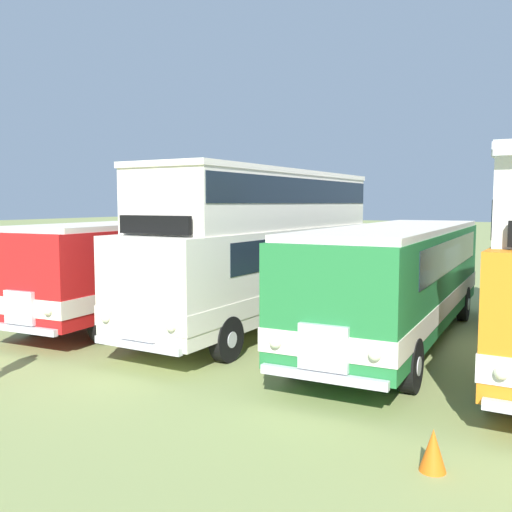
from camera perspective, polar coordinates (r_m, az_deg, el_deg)
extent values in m
plane|color=#8C9956|center=(15.32, 21.53, -8.52)|extent=(200.00, 200.00, 0.00)
cube|color=red|center=(18.55, -10.26, -0.54)|extent=(2.91, 10.74, 2.30)
cube|color=silver|center=(18.62, -10.23, -2.38)|extent=(2.95, 10.78, 0.44)
cube|color=#19232D|center=(18.82, -9.58, 1.39)|extent=(2.85, 8.34, 0.76)
cube|color=#19232D|center=(14.55, -22.43, 0.12)|extent=(2.20, 0.19, 0.90)
cube|color=silver|center=(14.64, -22.57, -4.79)|extent=(0.90, 0.15, 0.80)
cube|color=silver|center=(14.71, -22.59, -6.73)|extent=(2.30, 0.23, 0.16)
sphere|color=#EAEACC|center=(13.98, -20.12, -5.17)|extent=(0.22, 0.22, 0.22)
cube|color=silver|center=(18.47, -10.32, 3.23)|extent=(2.86, 10.34, 0.14)
cylinder|color=black|center=(15.12, -14.87, -6.48)|extent=(0.32, 1.05, 1.04)
cylinder|color=silver|center=(15.03, -14.43, -6.55)|extent=(0.03, 0.36, 0.36)
cylinder|color=black|center=(16.67, -20.95, -5.56)|extent=(0.32, 1.05, 1.04)
cylinder|color=silver|center=(16.78, -21.31, -5.51)|extent=(0.03, 0.36, 0.36)
cylinder|color=black|center=(21.09, -2.07, -2.99)|extent=(0.32, 1.05, 1.04)
cylinder|color=silver|center=(21.02, -1.70, -3.01)|extent=(0.03, 0.36, 0.36)
cylinder|color=black|center=(22.23, -7.35, -2.60)|extent=(0.32, 1.05, 1.04)
cylinder|color=silver|center=(22.31, -7.67, -2.57)|extent=(0.03, 0.36, 0.36)
cube|color=silver|center=(16.43, 0.65, -1.20)|extent=(2.98, 10.64, 2.30)
cube|color=silver|center=(16.51, 0.65, -3.27)|extent=(3.02, 10.68, 0.44)
cube|color=#19232D|center=(16.72, 1.33, 0.98)|extent=(2.90, 8.24, 0.76)
cube|color=#19232D|center=(12.13, -11.55, -0.55)|extent=(2.20, 0.20, 0.90)
cube|color=silver|center=(12.23, -11.78, -6.43)|extent=(0.90, 0.16, 0.80)
cube|color=silver|center=(12.32, -11.83, -8.73)|extent=(2.30, 0.25, 0.16)
sphere|color=#EAEACC|center=(11.65, -8.49, -6.96)|extent=(0.22, 0.22, 0.22)
sphere|color=#EAEACC|center=(12.84, -14.82, -5.94)|extent=(0.22, 0.22, 0.22)
cube|color=silver|center=(16.54, 1.09, 5.44)|extent=(2.84, 9.73, 1.50)
cube|color=silver|center=(16.56, 1.09, 8.27)|extent=(2.90, 9.83, 0.14)
cube|color=#19232D|center=(16.54, 1.09, 6.48)|extent=(2.87, 9.63, 0.68)
cube|color=black|center=(12.44, -10.11, 3.09)|extent=(1.90, 0.21, 0.40)
cylinder|color=black|center=(12.95, -2.95, -8.29)|extent=(0.33, 1.05, 1.04)
cylinder|color=silver|center=(12.87, -2.38, -8.37)|extent=(0.04, 0.36, 0.36)
cylinder|color=black|center=(14.31, -10.75, -7.07)|extent=(0.33, 1.05, 1.04)
cylinder|color=silver|center=(14.40, -11.20, -6.99)|extent=(0.04, 0.36, 0.36)
cylinder|color=black|center=(19.21, 8.77, -3.87)|extent=(0.33, 1.05, 1.04)
cylinder|color=silver|center=(19.16, 9.19, -3.90)|extent=(0.04, 0.36, 0.36)
cylinder|color=black|center=(20.15, 2.66, -3.38)|extent=(0.33, 1.05, 1.04)
cylinder|color=silver|center=(20.22, 2.28, -3.35)|extent=(0.04, 0.36, 0.36)
cube|color=#237538|center=(14.97, 14.07, -2.00)|extent=(2.57, 10.81, 2.30)
cube|color=silver|center=(15.05, 14.01, -4.27)|extent=(2.61, 10.85, 0.44)
cube|color=#19232D|center=(15.29, 14.46, 0.40)|extent=(2.59, 8.41, 0.76)
cube|color=#19232D|center=(9.80, 7.04, -1.86)|extent=(2.20, 0.11, 0.90)
cube|color=silver|center=(9.93, 6.73, -9.10)|extent=(0.90, 0.13, 0.80)
cube|color=silver|center=(10.04, 6.64, -11.91)|extent=(2.30, 0.16, 0.16)
sphere|color=#EAEACC|center=(9.66, 11.80, -9.60)|extent=(0.22, 0.22, 0.22)
sphere|color=#EAEACC|center=(10.26, 1.95, -8.60)|extent=(0.22, 0.22, 0.22)
cube|color=silver|center=(14.86, 14.17, 2.67)|extent=(2.53, 10.41, 0.14)
cylinder|color=black|center=(11.31, 15.25, -10.50)|extent=(0.29, 1.04, 1.04)
cylinder|color=silver|center=(11.28, 16.01, -10.56)|extent=(0.02, 0.36, 0.36)
cylinder|color=black|center=(11.97, 4.27, -9.44)|extent=(0.29, 1.04, 1.04)
cylinder|color=silver|center=(12.03, 3.60, -9.37)|extent=(0.02, 0.36, 0.36)
cylinder|color=black|center=(18.45, 20.03, -4.51)|extent=(0.29, 1.04, 1.04)
cylinder|color=silver|center=(18.43, 20.49, -4.53)|extent=(0.02, 0.36, 0.36)
cylinder|color=black|center=(18.86, 13.06, -4.11)|extent=(0.29, 1.04, 1.04)
cylinder|color=silver|center=(18.90, 12.62, -4.08)|extent=(0.02, 0.36, 0.36)
sphere|color=#EAEACC|center=(9.22, 23.35, -10.65)|extent=(0.22, 0.22, 0.22)
cylinder|color=black|center=(10.99, 22.86, -11.20)|extent=(0.31, 1.05, 1.04)
cylinder|color=silver|center=(11.01, 22.07, -11.15)|extent=(0.03, 0.36, 0.36)
cone|color=orange|center=(8.35, 17.28, -18.05)|extent=(0.36, 0.36, 0.58)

